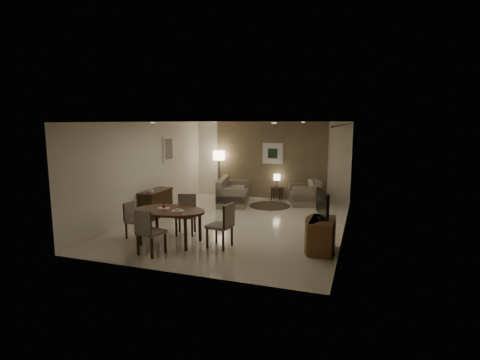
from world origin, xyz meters
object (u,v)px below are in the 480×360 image
(floor_lamp, at_px, (219,174))
(armchair, at_px, (305,192))
(side_table, at_px, (277,194))
(chair_right, at_px, (220,225))
(chair_near, at_px, (151,232))
(console_desk, at_px, (156,203))
(tv_cabinet, at_px, (322,235))
(dining_table, at_px, (170,226))
(sofa, at_px, (233,191))
(chair_far, at_px, (186,215))
(chair_left, at_px, (136,220))

(floor_lamp, bearing_deg, armchair, -7.05)
(side_table, bearing_deg, armchair, -22.59)
(chair_right, relative_size, side_table, 2.18)
(chair_near, xyz_separation_m, armchair, (2.25, 5.61, -0.06))
(console_desk, distance_m, tv_cabinet, 5.11)
(dining_table, bearing_deg, chair_near, -90.59)
(side_table, bearing_deg, sofa, -140.53)
(chair_far, relative_size, floor_lamp, 0.58)
(chair_far, bearing_deg, console_desk, 124.78)
(armchair, distance_m, floor_lamp, 3.21)
(armchair, bearing_deg, chair_near, -41.31)
(sofa, bearing_deg, armchair, -88.35)
(armchair, relative_size, side_table, 2.10)
(side_table, bearing_deg, chair_right, -90.66)
(console_desk, height_order, chair_far, chair_far)
(chair_left, bearing_deg, armchair, -30.40)
(dining_table, height_order, armchair, armchair)
(armchair, bearing_deg, dining_table, -44.30)
(chair_far, height_order, sofa, chair_far)
(chair_far, bearing_deg, sofa, 74.75)
(chair_near, height_order, armchair, chair_near)
(console_desk, relative_size, chair_far, 1.26)
(dining_table, bearing_deg, tv_cabinet, 8.95)
(sofa, xyz_separation_m, armchair, (2.26, 0.59, -0.00))
(tv_cabinet, height_order, chair_near, chair_near)
(chair_left, bearing_deg, console_desk, 21.78)
(floor_lamp, bearing_deg, side_table, 0.98)
(chair_near, bearing_deg, chair_left, -29.09)
(chair_near, bearing_deg, side_table, -88.22)
(sofa, height_order, side_table, sofa)
(console_desk, relative_size, tv_cabinet, 1.33)
(sofa, bearing_deg, console_desk, 131.93)
(chair_near, distance_m, side_table, 6.17)
(chair_far, relative_size, chair_right, 0.97)
(chair_near, distance_m, chair_far, 1.47)
(chair_near, relative_size, armchair, 1.02)
(chair_near, bearing_deg, sofa, -76.65)
(console_desk, bearing_deg, side_table, 49.21)
(chair_far, xyz_separation_m, sofa, (-0.04, 3.55, -0.05))
(console_desk, bearing_deg, chair_right, -35.14)
(chair_far, height_order, chair_left, chair_far)
(chair_far, distance_m, floor_lamp, 4.64)
(console_desk, relative_size, side_table, 2.65)
(dining_table, xyz_separation_m, armchair, (2.24, 4.84, 0.04))
(dining_table, xyz_separation_m, floor_lamp, (-0.91, 5.23, 0.44))
(console_desk, distance_m, floor_lamp, 3.31)
(chair_right, bearing_deg, side_table, -173.18)
(console_desk, relative_size, sofa, 0.67)
(chair_near, bearing_deg, chair_far, -78.13)
(tv_cabinet, distance_m, armchair, 4.45)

